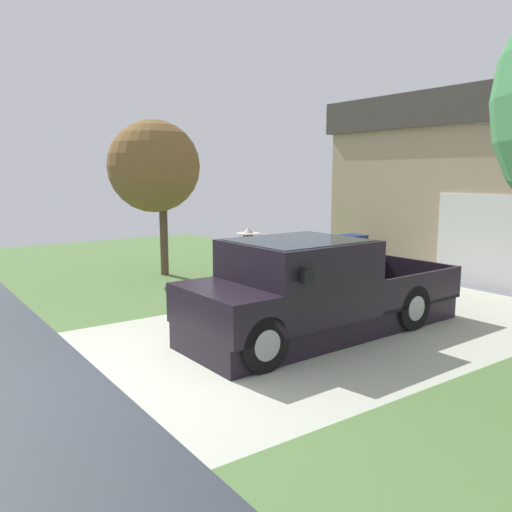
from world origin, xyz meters
name	(u,v)px	position (x,y,z in m)	size (l,w,h in m)	color
pickup_truck	(306,293)	(0.04, 3.37, 0.75)	(2.11, 5.25, 1.66)	black
person_with_hat	(248,266)	(-1.34, 3.15, 1.03)	(0.48, 0.46, 1.75)	black
handbag	(245,318)	(-1.12, 2.91, 0.13)	(0.31, 0.21, 0.43)	#B24C56
neighbor_tree	(156,166)	(-6.38, 3.69, 2.93)	(2.40, 2.40, 4.11)	brown
wheeled_trash_bin	(351,252)	(-3.78, 8.34, 0.56)	(0.60, 0.72, 1.02)	navy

